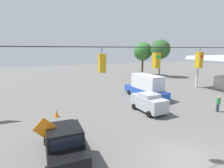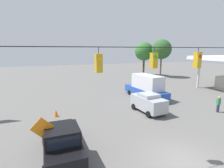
# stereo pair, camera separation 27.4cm
# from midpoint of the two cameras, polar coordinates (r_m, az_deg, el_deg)

# --- Properties ---
(ground_plane) EXTENTS (140.00, 140.00, 0.00)m
(ground_plane) POSITION_cam_midpoint_polar(r_m,az_deg,el_deg) (12.21, 22.57, -22.07)
(ground_plane) COLOR #605E5B
(overhead_signal_span) EXTENTS (22.83, 0.38, 7.57)m
(overhead_signal_span) POSITION_cam_midpoint_polar(r_m,az_deg,el_deg) (11.27, 20.82, 1.32)
(overhead_signal_span) COLOR #939399
(overhead_signal_span) RESTS_ON ground_plane
(pickup_truck_black_parked_shoulder) EXTENTS (2.38, 5.43, 2.12)m
(pickup_truck_black_parked_shoulder) POSITION_cam_midpoint_polar(r_m,az_deg,el_deg) (11.67, -15.41, -17.66)
(pickup_truck_black_parked_shoulder) COLOR black
(pickup_truck_black_parked_shoulder) RESTS_ON ground_plane
(sedan_silver_crossing_near) EXTENTS (2.40, 4.23, 2.02)m
(sedan_silver_crossing_near) POSITION_cam_midpoint_polar(r_m,az_deg,el_deg) (18.98, 12.17, -5.88)
(sedan_silver_crossing_near) COLOR #A8AAB2
(sedan_silver_crossing_near) RESTS_ON ground_plane
(box_truck_blue_oncoming_far) EXTENTS (2.91, 7.52, 3.19)m
(box_truck_blue_oncoming_far) POSITION_cam_midpoint_polar(r_m,az_deg,el_deg) (24.29, 11.46, -0.88)
(box_truck_blue_oncoming_far) COLOR #234CB2
(box_truck_blue_oncoming_far) RESTS_ON ground_plane
(traffic_cone_nearest) EXTENTS (0.43, 0.43, 0.74)m
(traffic_cone_nearest) POSITION_cam_midpoint_polar(r_m,az_deg,el_deg) (13.60, -15.66, -16.19)
(traffic_cone_nearest) COLOR orange
(traffic_cone_nearest) RESTS_ON ground_plane
(traffic_cone_second) EXTENTS (0.43, 0.43, 0.74)m
(traffic_cone_second) POSITION_cam_midpoint_polar(r_m,az_deg,el_deg) (15.87, -16.47, -12.15)
(traffic_cone_second) COLOR orange
(traffic_cone_second) RESTS_ON ground_plane
(traffic_cone_third) EXTENTS (0.43, 0.43, 0.74)m
(traffic_cone_third) POSITION_cam_midpoint_polar(r_m,az_deg,el_deg) (18.31, -17.40, -9.03)
(traffic_cone_third) COLOR orange
(traffic_cone_third) RESTS_ON ground_plane
(work_zone_sign) EXTENTS (1.27, 0.06, 2.84)m
(work_zone_sign) POSITION_cam_midpoint_polar(r_m,az_deg,el_deg) (10.89, -21.09, -14.26)
(work_zone_sign) COLOR slate
(work_zone_sign) RESTS_ON ground_plane
(pedestrian) EXTENTS (0.40, 0.28, 1.74)m
(pedestrian) POSITION_cam_midpoint_polar(r_m,az_deg,el_deg) (21.76, 31.71, -5.61)
(pedestrian) COLOR #2D334C
(pedestrian) RESTS_ON ground_plane
(tree_horizon_left) EXTENTS (4.69, 4.69, 8.98)m
(tree_horizon_left) POSITION_cam_midpoint_polar(r_m,az_deg,el_deg) (44.14, 16.07, 10.81)
(tree_horizon_left) COLOR brown
(tree_horizon_left) RESTS_ON ground_plane
(tree_horizon_right) EXTENTS (4.74, 4.74, 8.50)m
(tree_horizon_right) POSITION_cam_midpoint_polar(r_m,az_deg,el_deg) (46.14, 10.61, 10.40)
(tree_horizon_right) COLOR #4C3823
(tree_horizon_right) RESTS_ON ground_plane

